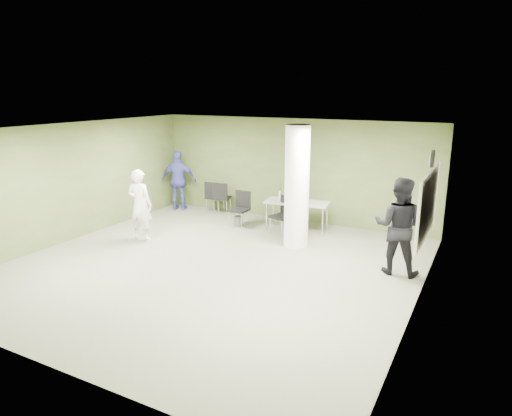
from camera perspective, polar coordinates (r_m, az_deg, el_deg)
The scene contains 17 objects.
floor at distance 9.57m, azimuth -5.34°, elevation -7.21°, with size 8.00×8.00×0.00m, color #525442.
ceiling at distance 8.92m, azimuth -5.77°, elevation 9.73°, with size 8.00×8.00×0.00m, color white.
wall_back at distance 12.61m, azimuth 4.44°, elevation 4.76°, with size 8.00×0.02×2.80m, color #404F25.
wall_left at distance 11.78m, azimuth -22.11°, elevation 3.02°, with size 0.02×8.00×2.80m, color #404F25.
wall_right_cream at distance 7.78m, azimuth 20.00°, elevation -2.32°, with size 0.02×8.00×2.80m, color beige.
column at distance 10.42m, azimuth 5.13°, elevation 2.65°, with size 0.56×0.56×2.80m, color silver.
whiteboard at distance 8.92m, azimuth 20.67°, elevation 0.38°, with size 0.05×2.30×1.30m.
wall_clock at distance 8.76m, azimuth 21.17°, elevation 5.77°, with size 0.06×0.32×0.32m.
folding_table at distance 11.73m, azimuth 5.08°, elevation 0.60°, with size 1.70×0.92×1.02m.
wastebasket at distance 12.19m, azimuth -2.24°, elevation -1.65°, with size 0.23×0.23×0.27m, color #4C4C4C.
chair_back_left at distance 13.46m, azimuth -5.32°, elevation 1.67°, with size 0.52×0.52×0.94m.
chair_back_right at distance 13.32m, azimuth -4.37°, elevation 1.55°, with size 0.57×0.57×0.94m.
chair_table_left at distance 12.11m, azimuth -1.93°, elevation 0.26°, with size 0.48×0.48×0.94m.
chair_table_right at distance 11.41m, azimuth 3.53°, elevation -0.56°, with size 0.61×0.61×0.97m.
woman_white at distance 11.27m, azimuth -14.31°, elevation 0.38°, with size 0.63×0.41×1.73m, color silver.
man_black at distance 9.30m, azimuth 17.35°, elevation -2.18°, with size 0.94×0.73×1.93m, color black.
man_blue at distance 13.89m, azimuth -9.62°, elevation 3.43°, with size 1.06×0.44×1.81m, color #3A3D91.
Camera 1 is at (4.89, -7.42, 3.55)m, focal length 32.00 mm.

